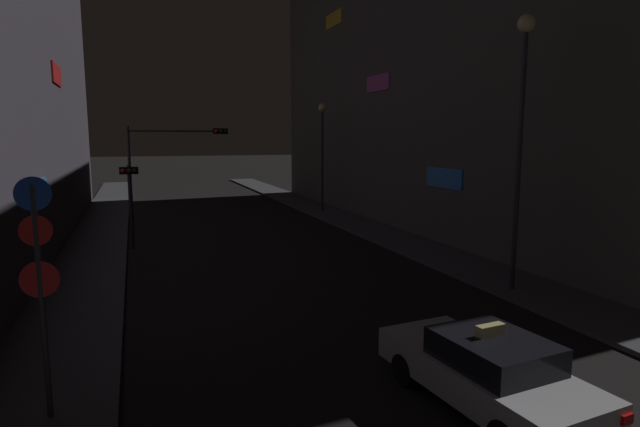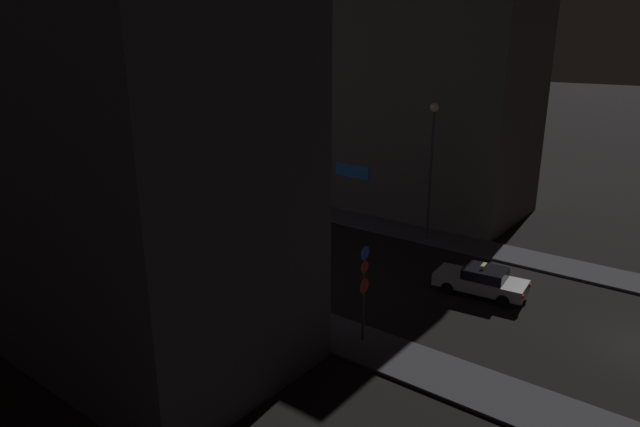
{
  "view_description": "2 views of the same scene",
  "coord_description": "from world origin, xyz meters",
  "px_view_note": "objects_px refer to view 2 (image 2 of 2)",
  "views": [
    {
      "loc": [
        -5.04,
        0.14,
        4.93
      ],
      "look_at": [
        1.23,
        17.62,
        2.22
      ],
      "focal_mm": 29.08,
      "sensor_mm": 36.0,
      "label": 1
    },
    {
      "loc": [
        -24.28,
        -1.6,
        12.2
      ],
      "look_at": [
        -0.53,
        16.55,
        2.85
      ],
      "focal_mm": 31.48,
      "sensor_mm": 36.0,
      "label": 2
    }
  ],
  "objects_px": {
    "sign_pole_left": "(364,285)",
    "street_lamp_far_block": "(219,131)",
    "taxi": "(481,281)",
    "traffic_light_overhead": "(137,170)",
    "traffic_light_left_kerb": "(161,210)",
    "street_lamp_near_block": "(432,148)"
  },
  "relations": [
    {
      "from": "sign_pole_left",
      "to": "street_lamp_far_block",
      "type": "distance_m",
      "value": 26.42
    },
    {
      "from": "taxi",
      "to": "traffic_light_left_kerb",
      "type": "distance_m",
      "value": 18.16
    },
    {
      "from": "traffic_light_overhead",
      "to": "street_lamp_near_block",
      "type": "relative_size",
      "value": 0.66
    },
    {
      "from": "sign_pole_left",
      "to": "street_lamp_near_block",
      "type": "bearing_deg",
      "value": 15.67
    },
    {
      "from": "traffic_light_overhead",
      "to": "sign_pole_left",
      "type": "height_order",
      "value": "traffic_light_overhead"
    },
    {
      "from": "traffic_light_left_kerb",
      "to": "traffic_light_overhead",
      "type": "bearing_deg",
      "value": 67.78
    },
    {
      "from": "sign_pole_left",
      "to": "traffic_light_left_kerb",
      "type": "bearing_deg",
      "value": 84.79
    },
    {
      "from": "street_lamp_near_block",
      "to": "street_lamp_far_block",
      "type": "xyz_separation_m",
      "value": [
        0.44,
        19.11,
        -0.91
      ]
    },
    {
      "from": "sign_pole_left",
      "to": "street_lamp_near_block",
      "type": "height_order",
      "value": "street_lamp_near_block"
    },
    {
      "from": "traffic_light_overhead",
      "to": "street_lamp_near_block",
      "type": "height_order",
      "value": "street_lamp_near_block"
    },
    {
      "from": "traffic_light_left_kerb",
      "to": "sign_pole_left",
      "type": "relative_size",
      "value": 0.9
    },
    {
      "from": "street_lamp_near_block",
      "to": "street_lamp_far_block",
      "type": "bearing_deg",
      "value": 88.67
    },
    {
      "from": "traffic_light_overhead",
      "to": "street_lamp_near_block",
      "type": "bearing_deg",
      "value": -59.77
    },
    {
      "from": "traffic_light_left_kerb",
      "to": "street_lamp_far_block",
      "type": "xyz_separation_m",
      "value": [
        11.93,
        7.84,
        2.33
      ]
    },
    {
      "from": "sign_pole_left",
      "to": "street_lamp_far_block",
      "type": "height_order",
      "value": "street_lamp_far_block"
    },
    {
      "from": "traffic_light_left_kerb",
      "to": "street_lamp_far_block",
      "type": "height_order",
      "value": "street_lamp_far_block"
    },
    {
      "from": "traffic_light_left_kerb",
      "to": "street_lamp_far_block",
      "type": "bearing_deg",
      "value": 33.3
    },
    {
      "from": "street_lamp_near_block",
      "to": "sign_pole_left",
      "type": "bearing_deg",
      "value": -164.33
    },
    {
      "from": "traffic_light_overhead",
      "to": "sign_pole_left",
      "type": "distance_m",
      "value": 20.18
    },
    {
      "from": "traffic_light_left_kerb",
      "to": "street_lamp_far_block",
      "type": "distance_m",
      "value": 14.47
    },
    {
      "from": "taxi",
      "to": "traffic_light_overhead",
      "type": "relative_size",
      "value": 0.83
    },
    {
      "from": "taxi",
      "to": "traffic_light_overhead",
      "type": "bearing_deg",
      "value": 100.5
    }
  ]
}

